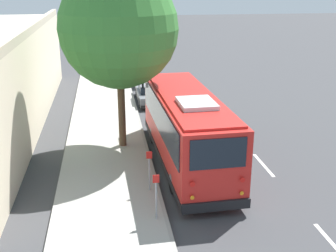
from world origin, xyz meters
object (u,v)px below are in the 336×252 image
Objects in this scene: shuttle_bus at (187,125)px; street_tree at (118,20)px; parked_sedan_gray at (150,93)px; sign_post_near at (156,196)px; sign_post_far at (149,170)px; parked_sedan_silver at (145,75)px.

shuttle_bus is 1.05× the size of street_tree.
sign_post_near is (-14.75, 1.42, 0.40)m from parked_sedan_gray.
street_tree is at bearing 6.36° from sign_post_near.
shuttle_bus is 3.29m from sign_post_far.
sign_post_far is (-4.93, -0.78, -5.11)m from street_tree.
shuttle_bus is 5.88× the size of sign_post_near.
street_tree reaches higher than parked_sedan_gray.
shuttle_bus is 5.59m from street_tree.
shuttle_bus is at bearing -177.33° from parked_sedan_gray.
street_tree is at bearing 8.98° from sign_post_far.
parked_sedan_silver reaches higher than parked_sedan_gray.
sign_post_far is at bearing 0.00° from sign_post_near.
shuttle_bus is 10.23m from parked_sedan_gray.
sign_post_near is (-6.99, -0.78, -5.09)m from street_tree.
shuttle_bus is at bearing -22.56° from sign_post_near.
parked_sedan_silver is 14.51m from street_tree.
sign_post_near is at bearing 180.00° from sign_post_far.
shuttle_bus is 5.05m from sign_post_near.
parked_sedan_silver is (15.61, 0.29, -1.19)m from shuttle_bus.
sign_post_far is (-2.54, 1.91, -0.83)m from shuttle_bus.
parked_sedan_silver is at bearing -10.29° from street_tree.
shuttle_bus is at bearing -36.97° from sign_post_far.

